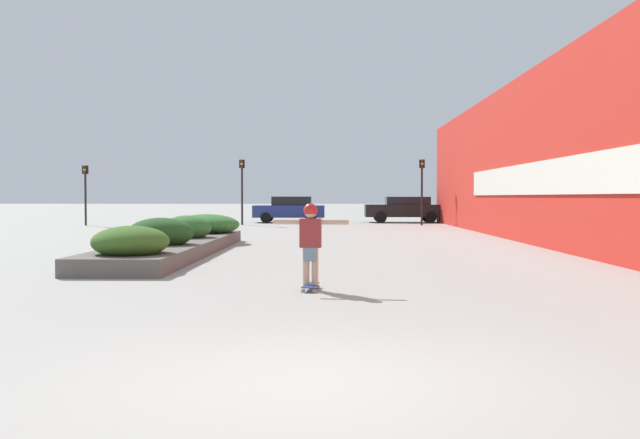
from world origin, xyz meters
name	(u,v)px	position (x,y,z in m)	size (l,w,h in m)	color
ground_plane	(312,383)	(0.00, 0.00, 0.00)	(300.00, 300.00, 0.00)	#A3A099
building_wall_right	(547,156)	(6.73, 16.23, 2.79)	(0.67, 42.38, 5.59)	red
planter_box	(179,238)	(-4.02, 13.50, 0.41)	(2.17, 11.49, 1.02)	#605B54
skateboard	(311,286)	(-0.20, 5.83, 0.07)	(0.29, 0.76, 0.09)	navy
skateboarder	(311,236)	(-0.20, 5.83, 0.90)	(1.24, 0.23, 1.33)	tan
car_leftmost	(290,209)	(-2.42, 36.51, 0.80)	(4.21, 1.96, 1.55)	navy
car_center_left	(405,209)	(4.46, 36.86, 0.82)	(4.69, 2.03, 1.53)	black
traffic_light_left	(242,181)	(-4.79, 32.79, 2.41)	(0.28, 0.30, 3.54)	black
traffic_light_right	(422,181)	(4.93, 32.53, 2.40)	(0.28, 0.30, 3.53)	black
traffic_light_far_left	(85,184)	(-13.05, 31.93, 2.20)	(0.28, 0.30, 3.20)	black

